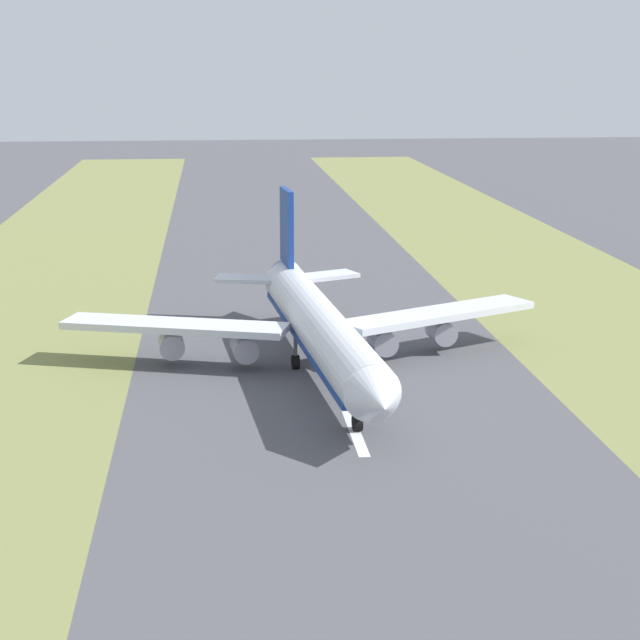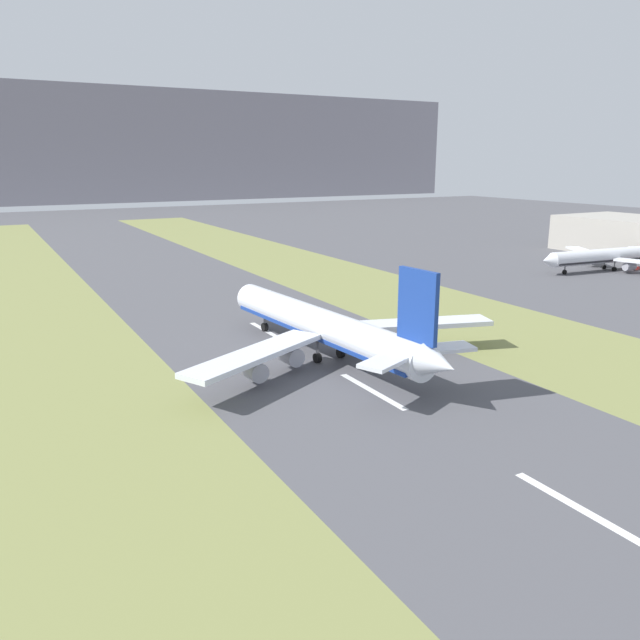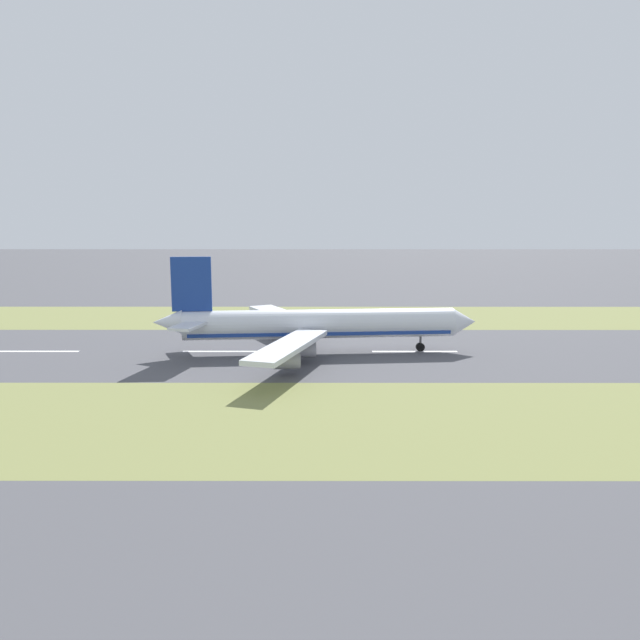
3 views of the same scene
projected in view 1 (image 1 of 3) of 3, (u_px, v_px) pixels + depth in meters
name	position (u px, v px, depth m)	size (l,w,h in m)	color
ground_plane	(330.00, 367.00, 136.77)	(800.00, 800.00, 0.00)	#4C4C51
centreline_dash_near	(295.00, 279.00, 191.89)	(1.20, 18.00, 0.01)	silver
centreline_dash_mid	(317.00, 334.00, 153.23)	(1.20, 18.00, 0.01)	silver
centreline_dash_far	(353.00, 427.00, 114.57)	(1.20, 18.00, 0.01)	silver
airplane_main_jet	(317.00, 324.00, 134.14)	(63.89, 67.22, 20.20)	silver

